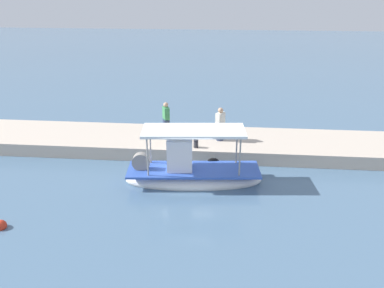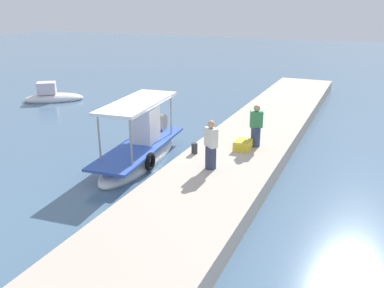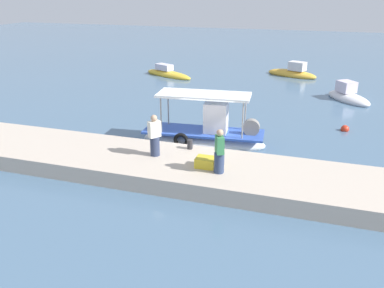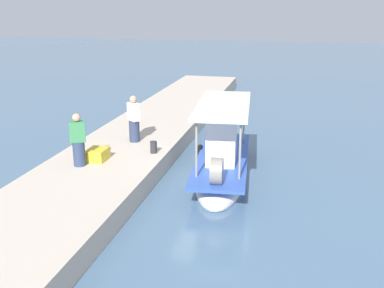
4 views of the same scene
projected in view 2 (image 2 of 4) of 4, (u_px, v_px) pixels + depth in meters
ground_plane at (150, 159)px, 17.42m from camera, size 120.00×120.00×0.00m
dock_quay at (230, 164)px, 15.94m from camera, size 36.00×3.71×0.68m
main_fishing_boat at (141, 149)px, 17.12m from camera, size 6.25×2.26×2.90m
fisherman_near_bollard at (256, 128)px, 16.67m from camera, size 0.51×0.56×1.73m
fisherman_by_crate at (211, 147)px, 14.41m from camera, size 0.55×0.57×1.77m
mooring_bollard at (194, 148)px, 16.05m from camera, size 0.24×0.24×0.42m
cargo_crate at (243, 145)px, 16.45m from camera, size 0.76×0.61×0.39m
marker_buoy at (137, 111)px, 24.62m from camera, size 0.44×0.44×0.44m
moored_boat_far at (53, 97)px, 27.52m from camera, size 3.58×4.04×1.51m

